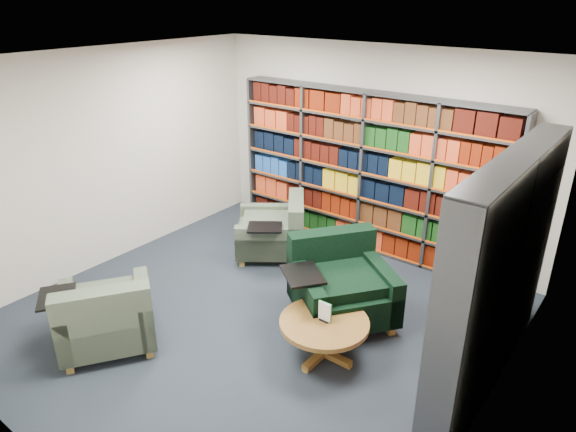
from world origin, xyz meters
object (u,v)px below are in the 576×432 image
Objects in this scene: chair_green_right at (339,285)px; chair_teal_front at (106,320)px; coffee_table at (324,328)px; chair_teal_left at (277,232)px.

chair_green_right is 2.50m from chair_teal_front.
chair_green_right is 1.12× the size of chair_teal_front.
coffee_table is at bearing -68.49° from chair_green_right.
coffee_table is at bearing 33.88° from chair_teal_front.
chair_green_right reaches higher than chair_teal_front.
chair_teal_front is (-0.08, -2.69, 0.00)m from chair_teal_left.
chair_teal_front is 2.21m from coffee_table.
chair_teal_left is 1.01× the size of chair_teal_front.
chair_teal_front is at bearing -146.12° from coffee_table.
coffee_table is at bearing -39.50° from chair_teal_left.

